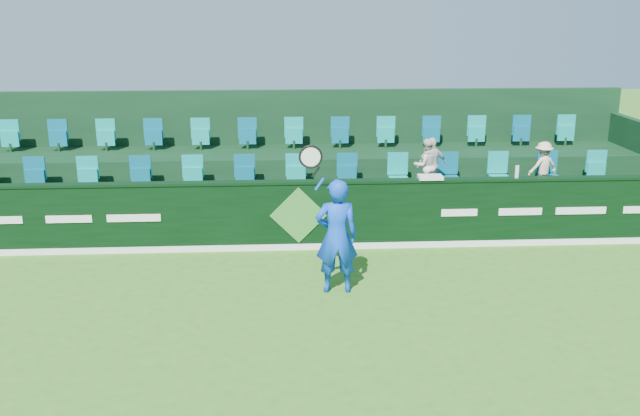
{
  "coord_description": "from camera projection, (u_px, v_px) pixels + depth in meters",
  "views": [
    {
      "loc": [
        -0.35,
        -9.1,
        4.57
      ],
      "look_at": [
        0.35,
        2.8,
        1.15
      ],
      "focal_mm": 40.0,
      "sensor_mm": 36.0,
      "label": 1
    }
  ],
  "objects": [
    {
      "name": "stand_rear",
      "position": [
        294.0,
        152.0,
        16.82
      ],
      "size": [
        16.0,
        4.1,
        2.6
      ],
      "color": "black",
      "rests_on": "ground"
    },
    {
      "name": "seat_row_back",
      "position": [
        294.0,
        137.0,
        16.58
      ],
      "size": [
        13.5,
        0.5,
        0.6
      ],
      "primitive_type": "cube",
      "color": "#0B8E86",
      "rests_on": "stand_tier_back"
    },
    {
      "name": "tennis_player",
      "position": [
        336.0,
        235.0,
        11.53
      ],
      "size": [
        1.03,
        0.46,
        2.55
      ],
      "color": "blue",
      "rests_on": "ground"
    },
    {
      "name": "sponsor_hoarding",
      "position": [
        299.0,
        215.0,
        13.66
      ],
      "size": [
        16.0,
        0.25,
        1.35
      ],
      "color": "black",
      "rests_on": "ground"
    },
    {
      "name": "stand_tier_front",
      "position": [
        297.0,
        213.0,
        14.79
      ],
      "size": [
        16.0,
        2.0,
        0.8
      ],
      "primitive_type": "cube",
      "color": "black",
      "rests_on": "ground"
    },
    {
      "name": "seat_row_front",
      "position": [
        296.0,
        175.0,
        14.99
      ],
      "size": [
        13.5,
        0.5,
        0.6
      ],
      "primitive_type": "cube",
      "color": "#0B8E86",
      "rests_on": "stand_tier_front"
    },
    {
      "name": "ground",
      "position": [
        307.0,
        342.0,
        10.01
      ],
      "size": [
        60.0,
        60.0,
        0.0
      ],
      "primitive_type": "plane",
      "color": "#326818",
      "rests_on": "ground"
    },
    {
      "name": "stand_tier_back",
      "position": [
        295.0,
        179.0,
        16.55
      ],
      "size": [
        16.0,
        1.8,
        1.3
      ],
      "primitive_type": "cube",
      "color": "black",
      "rests_on": "ground"
    },
    {
      "name": "spectator_right",
      "position": [
        543.0,
        166.0,
        14.85
      ],
      "size": [
        0.75,
        0.56,
        1.03
      ],
      "primitive_type": "imported",
      "rotation": [
        0.0,
        0.0,
        3.44
      ],
      "color": "beige",
      "rests_on": "stand_tier_front"
    },
    {
      "name": "spectator_middle",
      "position": [
        432.0,
        165.0,
        14.7
      ],
      "size": [
        0.72,
        0.43,
        1.14
      ],
      "primitive_type": "imported",
      "rotation": [
        0.0,
        0.0,
        3.37
      ],
      "color": "silver",
      "rests_on": "stand_tier_front"
    },
    {
      "name": "towel",
      "position": [
        430.0,
        177.0,
        13.61
      ],
      "size": [
        0.46,
        0.3,
        0.07
      ],
      "primitive_type": "cube",
      "color": "silver",
      "rests_on": "sponsor_hoarding"
    },
    {
      "name": "spectator_left",
      "position": [
        426.0,
        166.0,
        14.7
      ],
      "size": [
        0.61,
        0.51,
        1.12
      ],
      "primitive_type": "imported",
      "rotation": [
        0.0,
        0.0,
        3.32
      ],
      "color": "beige",
      "rests_on": "stand_tier_front"
    },
    {
      "name": "drinks_bottle",
      "position": [
        517.0,
        172.0,
        13.68
      ],
      "size": [
        0.08,
        0.08,
        0.24
      ],
      "primitive_type": "cylinder",
      "color": "silver",
      "rests_on": "sponsor_hoarding"
    }
  ]
}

